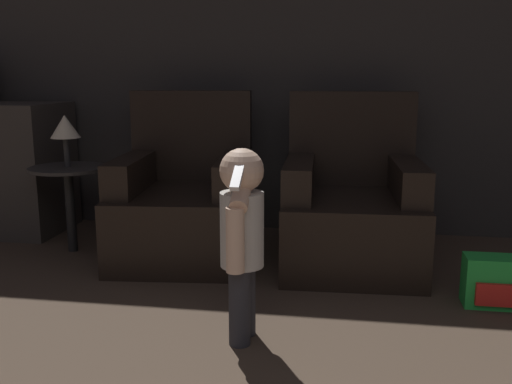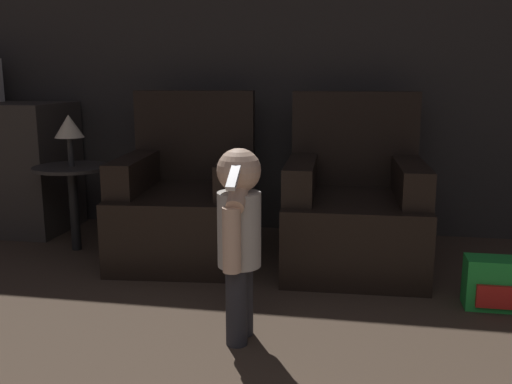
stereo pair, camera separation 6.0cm
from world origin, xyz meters
name	(u,v)px [view 2 (the right image)]	position (x,y,z in m)	size (l,w,h in m)	color
wall_back	(339,45)	(0.00, 4.50, 1.30)	(8.40, 0.05, 2.60)	#33302D
armchair_left	(188,201)	(-0.88, 3.79, 0.33)	(0.86, 0.99, 1.00)	black
armchair_right	(354,208)	(0.14, 3.79, 0.33)	(0.81, 0.95, 1.00)	black
person_toddler	(239,230)	(-0.31, 2.67, 0.48)	(0.18, 0.32, 0.82)	#28282D
toy_backpack	(495,284)	(0.82, 3.21, 0.12)	(0.28, 0.17, 0.25)	green
side_table	(72,180)	(-1.61, 3.73, 0.45)	(0.48, 0.48, 0.54)	black
lamp	(69,127)	(-1.61, 3.73, 0.79)	(0.18, 0.18, 0.32)	#262626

